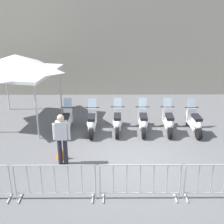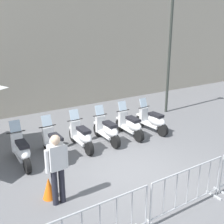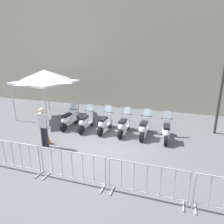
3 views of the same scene
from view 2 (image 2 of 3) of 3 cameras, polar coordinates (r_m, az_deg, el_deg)
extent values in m
plane|color=slate|center=(8.12, 4.39, -12.28)|extent=(120.00, 120.00, 0.00)
cylinder|color=black|center=(9.43, -18.96, -7.16)|extent=(0.22, 0.50, 0.48)
cylinder|color=black|center=(8.33, -17.01, -10.35)|extent=(0.22, 0.50, 0.48)
cube|color=white|center=(8.86, -18.07, -8.43)|extent=(0.42, 0.90, 0.10)
ellipsoid|color=white|center=(8.51, -17.77, -7.71)|extent=(0.50, 0.89, 0.40)
cube|color=black|center=(8.45, -17.96, -6.28)|extent=(0.38, 0.64, 0.10)
cube|color=white|center=(9.14, -18.89, -5.83)|extent=(0.36, 0.20, 0.60)
cylinder|color=black|center=(9.02, -19.10, -3.90)|extent=(0.56, 0.13, 0.04)
cube|color=silver|center=(9.00, -19.28, -2.74)|extent=(0.34, 0.19, 0.35)
cube|color=white|center=(9.33, -19.13, -5.65)|extent=(0.25, 0.35, 0.06)
cylinder|color=black|center=(9.63, -13.22, -6.10)|extent=(0.23, 0.50, 0.48)
cylinder|color=black|center=(8.58, -10.32, -8.99)|extent=(0.23, 0.50, 0.48)
cube|color=white|center=(9.08, -11.88, -7.24)|extent=(0.44, 0.91, 0.10)
ellipsoid|color=white|center=(8.74, -11.30, -6.48)|extent=(0.52, 0.89, 0.40)
cube|color=black|center=(8.68, -11.46, -5.08)|extent=(0.39, 0.64, 0.10)
cube|color=white|center=(9.35, -12.96, -4.76)|extent=(0.36, 0.20, 0.60)
cylinder|color=black|center=(9.23, -13.10, -2.86)|extent=(0.56, 0.15, 0.04)
cube|color=silver|center=(9.22, -13.28, -1.72)|extent=(0.34, 0.20, 0.35)
cube|color=white|center=(9.53, -13.33, -4.61)|extent=(0.26, 0.35, 0.06)
cylinder|color=black|center=(10.05, -7.88, -4.76)|extent=(0.22, 0.50, 0.48)
cylinder|color=black|center=(9.01, -4.74, -7.38)|extent=(0.22, 0.50, 0.48)
cube|color=white|center=(9.51, -6.41, -5.78)|extent=(0.42, 0.90, 0.10)
ellipsoid|color=white|center=(9.18, -5.73, -5.01)|extent=(0.49, 0.89, 0.40)
cube|color=black|center=(9.12, -5.85, -3.67)|extent=(0.37, 0.64, 0.10)
cube|color=white|center=(9.77, -7.53, -3.44)|extent=(0.36, 0.19, 0.60)
cylinder|color=black|center=(9.66, -7.61, -1.62)|extent=(0.56, 0.13, 0.04)
cube|color=silver|center=(9.65, -7.77, -0.52)|extent=(0.34, 0.19, 0.35)
cube|color=white|center=(9.95, -7.95, -3.32)|extent=(0.25, 0.35, 0.06)
cylinder|color=black|center=(10.46, -2.89, -3.69)|extent=(0.22, 0.50, 0.48)
cylinder|color=black|center=(9.47, 0.70, -6.04)|extent=(0.22, 0.50, 0.48)
cube|color=white|center=(9.94, -1.19, -4.59)|extent=(0.42, 0.90, 0.10)
ellipsoid|color=white|center=(9.63, -0.36, -3.81)|extent=(0.50, 0.89, 0.40)
cube|color=black|center=(9.57, -0.46, -2.53)|extent=(0.38, 0.64, 0.10)
cube|color=white|center=(10.19, -2.42, -2.39)|extent=(0.36, 0.19, 0.60)
cylinder|color=black|center=(10.09, -2.44, -0.63)|extent=(0.56, 0.13, 0.04)
cube|color=silver|center=(10.07, -2.59, 0.42)|extent=(0.34, 0.19, 0.35)
cube|color=white|center=(10.36, -2.91, -2.30)|extent=(0.25, 0.35, 0.06)
cylinder|color=black|center=(10.95, 1.70, -2.66)|extent=(0.21, 0.50, 0.48)
cylinder|color=black|center=(10.00, 5.51, -4.78)|extent=(0.21, 0.50, 0.48)
cube|color=white|center=(10.46, 3.52, -3.47)|extent=(0.41, 0.90, 0.10)
ellipsoid|color=white|center=(10.16, 4.43, -2.69)|extent=(0.49, 0.89, 0.40)
cube|color=black|center=(10.11, 4.36, -1.47)|extent=(0.37, 0.64, 0.10)
cube|color=white|center=(10.70, 2.25, -1.40)|extent=(0.36, 0.19, 0.60)
cylinder|color=black|center=(10.60, 2.27, 0.29)|extent=(0.56, 0.12, 0.04)
cube|color=silver|center=(10.59, 2.14, 1.29)|extent=(0.34, 0.19, 0.35)
cube|color=white|center=(10.86, 1.72, -1.32)|extent=(0.25, 0.35, 0.06)
cylinder|color=black|center=(11.43, 5.83, -1.87)|extent=(0.26, 0.50, 0.48)
cylinder|color=black|center=(10.60, 10.31, -3.66)|extent=(0.26, 0.50, 0.48)
cube|color=white|center=(10.99, 7.99, -2.54)|extent=(0.49, 0.91, 0.10)
ellipsoid|color=white|center=(10.72, 9.08, -1.75)|extent=(0.56, 0.90, 0.40)
cube|color=black|center=(10.67, 9.02, -0.59)|extent=(0.42, 0.65, 0.10)
cube|color=white|center=(11.20, 6.51, -0.63)|extent=(0.36, 0.22, 0.60)
cylinder|color=black|center=(11.10, 6.57, 0.99)|extent=(0.55, 0.18, 0.04)
cube|color=silver|center=(11.08, 6.43, 1.94)|extent=(0.35, 0.22, 0.35)
cube|color=white|center=(11.34, 5.87, -0.58)|extent=(0.27, 0.36, 0.06)
cylinder|color=#B2B5B7|center=(5.92, 7.00, -19.00)|extent=(0.04, 0.04, 1.05)
cylinder|color=#B2B5B7|center=(5.11, -2.52, -18.30)|extent=(2.10, 0.45, 0.04)
cylinder|color=#B2B5B7|center=(5.38, -2.46, -22.05)|extent=(0.02, 0.02, 0.87)
cylinder|color=#B2B5B7|center=(5.52, 0.94, -20.79)|extent=(0.02, 0.02, 0.87)
cylinder|color=#B2B5B7|center=(5.69, 4.11, -19.53)|extent=(0.02, 0.02, 0.87)
cube|color=#B2B5B7|center=(7.56, 20.13, -15.75)|extent=(0.13, 0.44, 0.04)
cylinder|color=#B2B5B7|center=(5.99, 7.94, -18.59)|extent=(0.04, 0.04, 1.05)
cylinder|color=#B2B5B7|center=(7.36, 20.96, -12.20)|extent=(0.04, 0.04, 1.05)
cylinder|color=#B2B5B7|center=(6.36, 15.61, -11.17)|extent=(2.10, 0.45, 0.04)
cylinder|color=#B2B5B7|center=(6.82, 14.98, -17.60)|extent=(2.10, 0.45, 0.04)
cylinder|color=#B2B5B7|center=(6.14, 10.61, -16.71)|extent=(0.02, 0.02, 0.87)
cylinder|color=#B2B5B7|center=(6.35, 13.04, -15.58)|extent=(0.02, 0.02, 0.87)
cylinder|color=#B2B5B7|center=(6.58, 15.29, -14.50)|extent=(0.02, 0.02, 0.87)
cylinder|color=#B2B5B7|center=(6.82, 17.36, -13.47)|extent=(0.02, 0.02, 0.87)
cylinder|color=#B2B5B7|center=(7.06, 19.27, -12.50)|extent=(0.02, 0.02, 0.87)
cube|color=#B2B5B7|center=(7.77, 21.48, -14.95)|extent=(0.13, 0.44, 0.04)
cylinder|color=#B2B5B7|center=(7.45, 21.53, -11.90)|extent=(0.04, 0.04, 1.05)
cylinder|color=#2D332D|center=(13.08, 11.65, 11.06)|extent=(0.12, 0.12, 5.23)
cylinder|color=#23232D|center=(6.82, -10.22, -14.51)|extent=(0.14, 0.14, 0.90)
cylinder|color=#23232D|center=(6.76, -11.67, -14.89)|extent=(0.14, 0.14, 0.90)
cube|color=silver|center=(6.42, -11.33, -9.04)|extent=(0.40, 0.29, 0.60)
sphere|color=beige|center=(6.25, -11.56, -5.59)|extent=(0.22, 0.22, 0.22)
cylinder|color=silver|center=(6.52, -9.41, -8.98)|extent=(0.09, 0.09, 0.55)
cylinder|color=silver|center=(6.38, -13.24, -9.89)|extent=(0.09, 0.09, 0.55)
cone|color=orange|center=(7.09, -12.82, -14.95)|extent=(0.32, 0.32, 0.55)
camera|label=1|loc=(4.97, 103.98, 10.59)|focal=49.28mm
camera|label=3|loc=(7.20, 66.54, 5.87)|focal=32.09mm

